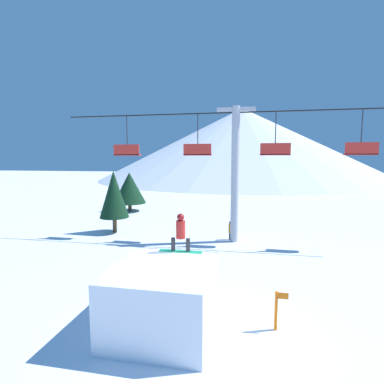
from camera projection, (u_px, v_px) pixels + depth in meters
name	position (u px, v px, depth m)	size (l,w,h in m)	color
ground_plane	(171.00, 327.00, 9.54)	(220.00, 220.00, 0.00)	white
mountain_ridge	(242.00, 144.00, 79.40)	(74.02, 74.02, 18.54)	silver
snow_ramp	(163.00, 297.00, 9.40)	(3.06, 3.48, 2.04)	white
snowboarder	(181.00, 233.00, 10.64)	(1.56, 0.33, 1.39)	#1E9E6B
chairlift	(235.00, 164.00, 18.93)	(22.75, 0.51, 8.62)	#B2B2B7
pine_tree_near	(114.00, 194.00, 21.57)	(2.10, 2.10, 4.51)	#4C3823
pine_tree_far	(129.00, 188.00, 30.48)	(3.30, 3.30, 3.99)	#4C3823
trail_marker	(277.00, 309.00, 9.33)	(0.41, 0.10, 1.25)	orange
distant_skier	(230.00, 230.00, 19.83)	(0.24, 0.24, 1.23)	black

